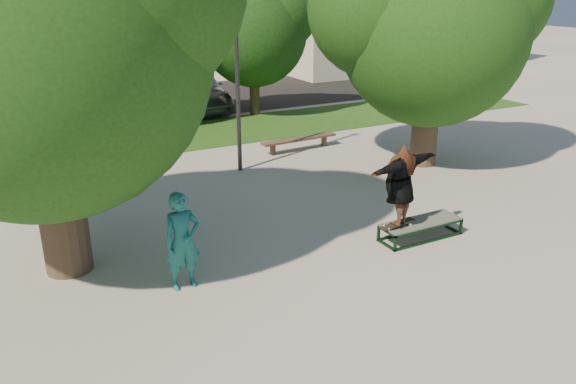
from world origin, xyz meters
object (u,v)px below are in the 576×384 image
lamppost (237,58)px  grind_box (420,229)px  bench (299,140)px  car_dark (100,89)px  tree_left (27,23)px  car_silver_b (198,89)px  tree_right (430,20)px  bystander (182,241)px  car_grey (191,94)px

lamppost → grind_box: (1.50, -6.00, -2.96)m
bench → car_dark: bearing=108.1°
tree_left → car_silver_b: size_ratio=1.42×
lamppost → grind_box: 6.85m
tree_left → bench: (7.79, 4.91, -4.08)m
car_dark → tree_left: bearing=-109.7°
tree_right → bystander: size_ratio=3.72×
tree_left → tree_right: (10.21, 1.99, -0.33)m
bystander → car_dark: bystander is taller
tree_right → bench: size_ratio=2.43×
car_dark → bystander: bearing=-102.6°
tree_right → car_grey: size_ratio=1.35×
grind_box → car_grey: car_grey is taller
tree_right → car_grey: bearing=108.2°
bystander → bench: 8.95m
car_silver_b → tree_right: bearing=-66.1°
car_silver_b → bystander: bearing=-100.8°
tree_left → bench: bearing=32.2°
car_silver_b → car_grey: bearing=-115.2°
tree_left → bystander: 4.33m
bystander → tree_left: bearing=132.8°
grind_box → bench: bench is taller
car_grey → lamppost: bearing=-102.7°
bench → bystander: bearing=-135.8°
lamppost → car_grey: (1.50, 8.50, -2.48)m
tree_right → lamppost: (-4.92, 1.92, -0.94)m
grind_box → bench: 7.07m
tree_right → bystander: tree_right is taller
tree_right → car_dark: 15.34m
lamppost → tree_right: bearing=-21.3°
tree_left → car_grey: (6.79, 12.41, -3.75)m
bystander → car_grey: size_ratio=0.36×
car_grey → grind_box: bearing=-92.6°
lamppost → car_grey: lamppost is taller
bench → car_silver_b: size_ratio=0.54×
grind_box → car_silver_b: 15.33m
car_dark → grind_box: bearing=-86.2°
car_dark → tree_right: bearing=-70.3°
lamppost → grind_box: bearing=-76.0°
bystander → car_silver_b: bearing=66.0°
tree_left → grind_box: size_ratio=3.95×
bench → car_grey: size_ratio=0.56×
bystander → car_silver_b: (5.57, 14.93, -0.15)m
tree_right → car_grey: tree_right is taller
lamppost → car_dark: 11.88m
bystander → car_grey: bearing=66.9°
tree_right → car_silver_b: size_ratio=1.30×
tree_left → bystander: bearing=-43.6°
bench → tree_right: bearing=-54.0°
car_grey → car_silver_b: car_silver_b is taller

